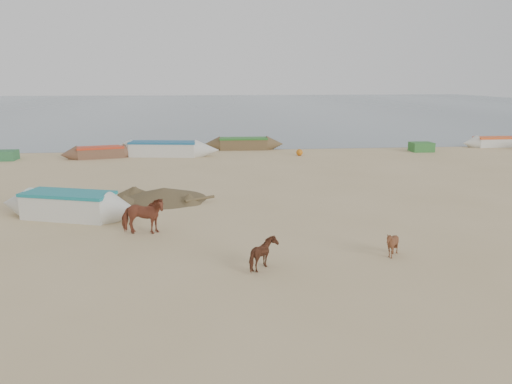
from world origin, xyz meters
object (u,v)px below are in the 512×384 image
cow_adult (143,216)px  near_canoe (69,205)px  calf_right (264,254)px  calf_front (392,244)px

cow_adult → near_canoe: 3.69m
cow_adult → calf_right: cow_adult is taller
calf_front → near_canoe: near_canoe is taller
calf_right → near_canoe: size_ratio=0.15×
cow_adult → calf_right: bearing=-130.1°
calf_right → near_canoe: bearing=61.3°
calf_front → near_canoe: bearing=-126.3°
calf_front → near_canoe: 11.58m
calf_front → calf_right: bearing=-90.7°
cow_adult → calf_front: 7.98m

